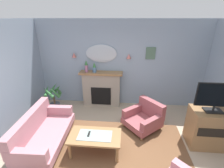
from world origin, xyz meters
TOP-DOWN VIEW (x-y plane):
  - floor at (0.00, 0.00)m, footprint 6.21×6.09m
  - wall_back at (0.00, 2.60)m, footprint 6.21×0.10m
  - patterned_rug at (0.00, 0.20)m, footprint 3.20×2.40m
  - fireplace at (-0.60, 2.37)m, footprint 1.36×0.36m
  - mantel_vase_left at (-1.05, 2.35)m, footprint 0.10×0.10m
  - mantel_vase_right at (-0.80, 2.35)m, footprint 0.12×0.12m
  - wall_mirror at (-0.60, 2.52)m, footprint 0.96×0.06m
  - wall_sconce_left at (-1.45, 2.47)m, footprint 0.14×0.14m
  - wall_sconce_right at (0.25, 2.47)m, footprint 0.14×0.14m
  - framed_picture at (0.90, 2.53)m, footprint 0.28×0.03m
  - coffee_table at (-0.43, 0.31)m, footprint 1.10×0.60m
  - tv_remote at (-0.56, 0.33)m, footprint 0.04×0.16m
  - floral_couch at (-1.71, 0.48)m, footprint 0.92×1.75m
  - armchair_beside_couch at (0.72, 1.30)m, footprint 1.14×1.14m
  - tv_cabinet at (2.05, 0.77)m, footprint 0.80×0.57m
  - tv_flatscreen at (2.05, 0.75)m, footprint 0.84×0.24m
  - potted_plant_tall_palm at (-2.00, 1.85)m, footprint 0.56×0.58m

SIDE VIEW (x-z plane):
  - floor at x=0.00m, z-range -0.10..0.00m
  - patterned_rug at x=0.00m, z-range 0.00..0.01m
  - armchair_beside_couch at x=0.72m, z-range -0.05..0.66m
  - floral_couch at x=-1.71m, z-range -0.06..0.70m
  - coffee_table at x=-0.43m, z-range 0.16..0.61m
  - tv_cabinet at x=2.05m, z-range 0.00..0.90m
  - tv_remote at x=-0.56m, z-range 0.44..0.46m
  - potted_plant_tall_palm at x=-2.00m, z-range 0.01..0.92m
  - fireplace at x=-0.60m, z-range -0.01..1.15m
  - tv_flatscreen at x=2.05m, z-range 0.92..1.57m
  - mantel_vase_right at x=-0.80m, z-range 1.15..1.47m
  - mantel_vase_left at x=-1.05m, z-range 1.16..1.55m
  - wall_back at x=0.00m, z-range 0.00..2.73m
  - wall_sconce_left at x=-1.45m, z-range 1.59..1.73m
  - wall_sconce_right at x=0.25m, z-range 1.59..1.73m
  - wall_mirror at x=-0.60m, z-range 1.43..1.99m
  - framed_picture at x=0.90m, z-range 1.57..1.93m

